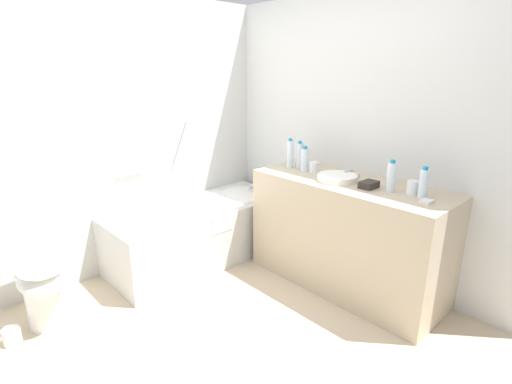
{
  "coord_description": "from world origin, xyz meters",
  "views": [
    {
      "loc": [
        -1.27,
        -1.87,
        1.74
      ],
      "look_at": [
        0.69,
        0.22,
        0.83
      ],
      "focal_mm": 27.49,
      "sensor_mm": 36.0,
      "label": 1
    }
  ],
  "objects": [
    {
      "name": "bathtub",
      "position": [
        0.66,
        0.96,
        0.29
      ],
      "size": [
        1.7,
        0.7,
        1.3
      ],
      "color": "silver",
      "rests_on": "ground_plane"
    },
    {
      "name": "sink_basin",
      "position": [
        1.21,
        -0.15,
        0.92
      ],
      "size": [
        0.31,
        0.31,
        0.05
      ],
      "primitive_type": "cylinder",
      "color": "white",
      "rests_on": "vanity_counter"
    },
    {
      "name": "drinking_glass_0",
      "position": [
        1.3,
        -0.71,
        0.95
      ],
      "size": [
        0.08,
        0.08,
        0.1
      ],
      "primitive_type": "cylinder",
      "color": "white",
      "rests_on": "vanity_counter"
    },
    {
      "name": "water_bottle_1",
      "position": [
        1.26,
        0.23,
        1.0
      ],
      "size": [
        0.07,
        0.07,
        0.21
      ],
      "color": "silver",
      "rests_on": "vanity_counter"
    },
    {
      "name": "water_bottle_0",
      "position": [
        1.3,
        0.32,
        1.01
      ],
      "size": [
        0.06,
        0.06,
        0.24
      ],
      "color": "silver",
      "rests_on": "vanity_counter"
    },
    {
      "name": "amenity_basket",
      "position": [
        1.22,
        -0.42,
        0.92
      ],
      "size": [
        0.14,
        0.1,
        0.05
      ],
      "primitive_type": "cube",
      "color": "#2D2823",
      "rests_on": "vanity_counter"
    },
    {
      "name": "ground_plane",
      "position": [
        0.0,
        0.0,
        0.0
      ],
      "size": [
        4.12,
        4.12,
        0.0
      ],
      "primitive_type": "plane",
      "color": "#C1AD8E"
    },
    {
      "name": "sink_faucet",
      "position": [
        1.4,
        -0.15,
        0.93
      ],
      "size": [
        0.11,
        0.15,
        0.06
      ],
      "color": "#BBBBC0",
      "rests_on": "vanity_counter"
    },
    {
      "name": "wall_back_tiled",
      "position": [
        0.0,
        1.36,
        1.17
      ],
      "size": [
        3.52,
        0.1,
        2.33
      ],
      "primitive_type": "cube",
      "color": "silver",
      "rests_on": "ground_plane"
    },
    {
      "name": "toilet_paper_roll",
      "position": [
        -0.97,
        0.8,
        0.06
      ],
      "size": [
        0.11,
        0.11,
        0.12
      ],
      "primitive_type": "cylinder",
      "color": "white",
      "rests_on": "ground_plane"
    },
    {
      "name": "drinking_glass_1",
      "position": [
        1.28,
        0.14,
        0.94
      ],
      "size": [
        0.07,
        0.07,
        0.09
      ],
      "primitive_type": "cylinder",
      "color": "white",
      "rests_on": "vanity_counter"
    },
    {
      "name": "vanity_counter",
      "position": [
        1.26,
        -0.24,
        0.45
      ],
      "size": [
        0.6,
        1.58,
        0.9
      ],
      "primitive_type": "cube",
      "color": "tan",
      "rests_on": "ground_plane"
    },
    {
      "name": "water_bottle_3",
      "position": [
        1.25,
        0.39,
        1.02
      ],
      "size": [
        0.06,
        0.06,
        0.26
      ],
      "color": "silver",
      "rests_on": "vanity_counter"
    },
    {
      "name": "toilet",
      "position": [
        -0.74,
        0.9,
        0.36
      ],
      "size": [
        0.39,
        0.51,
        0.68
      ],
      "rotation": [
        0.0,
        0.0,
        -1.54
      ],
      "color": "white",
      "rests_on": "ground_plane"
    },
    {
      "name": "water_bottle_2",
      "position": [
        1.28,
        -0.8,
        1.0
      ],
      "size": [
        0.06,
        0.06,
        0.22
      ],
      "color": "silver",
      "rests_on": "vanity_counter"
    },
    {
      "name": "water_bottle_4",
      "position": [
        1.26,
        -0.57,
        1.0
      ],
      "size": [
        0.06,
        0.06,
        0.23
      ],
      "color": "silver",
      "rests_on": "vanity_counter"
    },
    {
      "name": "soap_dish",
      "position": [
        1.2,
        -0.86,
        0.91
      ],
      "size": [
        0.09,
        0.06,
        0.02
      ],
      "primitive_type": "cube",
      "color": "white",
      "rests_on": "vanity_counter"
    },
    {
      "name": "wall_right_mirror",
      "position": [
        1.61,
        0.0,
        1.17
      ],
      "size": [
        0.1,
        3.01,
        2.33
      ],
      "primitive_type": "cube",
      "color": "silver",
      "rests_on": "ground_plane"
    }
  ]
}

